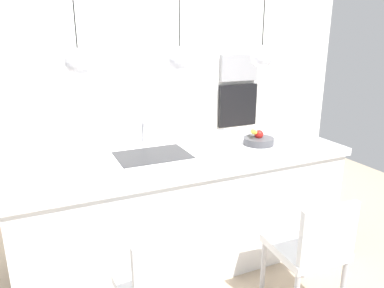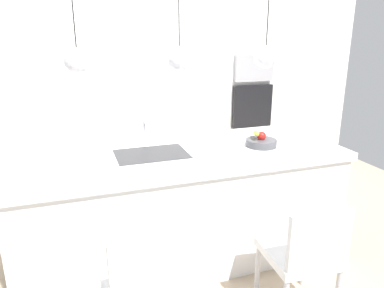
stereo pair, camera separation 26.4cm
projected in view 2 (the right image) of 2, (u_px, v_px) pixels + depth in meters
name	position (u px, v px, depth m)	size (l,w,h in m)	color
floor	(181.00, 252.00, 3.20)	(6.60, 6.60, 0.00)	tan
back_wall	(139.00, 82.00, 4.31)	(6.00, 0.10, 2.60)	white
kitchen_island	(181.00, 203.00, 3.06)	(2.65, 1.02, 0.94)	white
sink_basin	(152.00, 155.00, 2.85)	(0.56, 0.40, 0.02)	#2D2D30
faucet	(145.00, 130.00, 3.00)	(0.02, 0.17, 0.22)	silver
fruit_bowl	(261.00, 141.00, 3.04)	(0.26, 0.26, 0.15)	#4C4C51
microwave	(254.00, 68.00, 4.67)	(0.54, 0.08, 0.34)	#9E9EA3
oven	(252.00, 106.00, 4.82)	(0.56, 0.08, 0.56)	black
chair_near	(142.00, 286.00, 2.03)	(0.43, 0.46, 0.88)	silver
chair_middle	(304.00, 252.00, 2.36)	(0.47, 0.48, 0.84)	silver
pendant_light_left	(77.00, 61.00, 2.49)	(0.18, 0.18, 0.78)	silver
pendant_light_center	(179.00, 59.00, 2.71)	(0.18, 0.18, 0.78)	silver
pendant_light_right	(266.00, 57.00, 2.94)	(0.18, 0.18, 0.78)	silver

